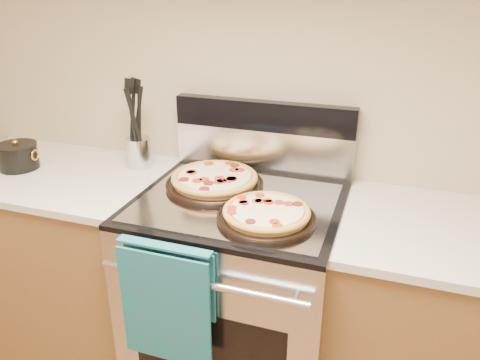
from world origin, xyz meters
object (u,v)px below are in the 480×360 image
(pepperoni_pizza_front, at_px, (266,214))
(pepperoni_pizza_back, at_px, (215,180))
(saucepan, at_px, (18,157))
(range_body, at_px, (239,302))
(utensil_crock, at_px, (139,152))

(pepperoni_pizza_front, bearing_deg, pepperoni_pizza_back, 142.97)
(pepperoni_pizza_front, bearing_deg, saucepan, 173.17)
(range_body, distance_m, utensil_crock, 0.77)
(pepperoni_pizza_front, bearing_deg, utensil_crock, 154.04)
(pepperoni_pizza_front, distance_m, saucepan, 1.17)
(utensil_crock, bearing_deg, pepperoni_pizza_back, -17.23)
(range_body, height_order, pepperoni_pizza_back, pepperoni_pizza_back)
(saucepan, bearing_deg, pepperoni_pizza_back, 4.02)
(pepperoni_pizza_front, distance_m, utensil_crock, 0.75)
(pepperoni_pizza_front, bearing_deg, range_body, 137.24)
(pepperoni_pizza_back, height_order, saucepan, saucepan)
(utensil_crock, bearing_deg, pepperoni_pizza_front, -25.96)
(pepperoni_pizza_back, distance_m, saucepan, 0.90)
(saucepan, bearing_deg, range_body, -0.39)
(pepperoni_pizza_front, relative_size, utensil_crock, 2.48)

